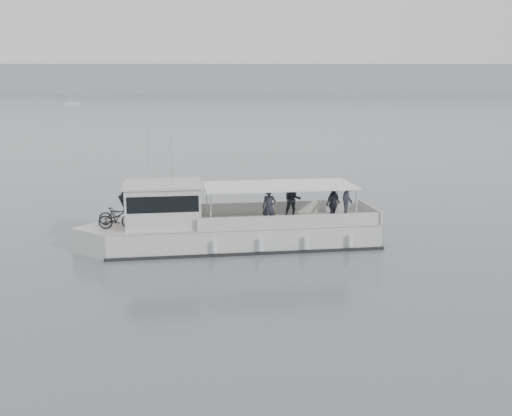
{
  "coord_description": "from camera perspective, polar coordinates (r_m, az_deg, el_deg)",
  "views": [
    {
      "loc": [
        -1.28,
        -21.17,
        6.46
      ],
      "look_at": [
        -1.02,
        1.84,
        1.6
      ],
      "focal_mm": 40.0,
      "sensor_mm": 36.0,
      "label": 1
    }
  ],
  "objects": [
    {
      "name": "ground",
      "position": [
        22.17,
        2.7,
        -5.03
      ],
      "size": [
        1400.0,
        1400.0,
        0.0
      ],
      "primitive_type": "plane",
      "color": "#566065",
      "rests_on": "ground"
    },
    {
      "name": "headland",
      "position": [
        581.22,
        -0.54,
        12.66
      ],
      "size": [
        1400.0,
        90.0,
        28.0
      ],
      "primitive_type": "cube",
      "color": "#939EA8",
      "rests_on": "ground"
    },
    {
      "name": "tour_boat",
      "position": [
        23.57,
        -3.84,
        -1.85
      ],
      "size": [
        12.59,
        4.54,
        5.24
      ],
      "rotation": [
        0.0,
        0.0,
        0.14
      ],
      "color": "silver",
      "rests_on": "ground"
    },
    {
      "name": "moored_fleet",
      "position": [
        216.29,
        -8.71,
        10.17
      ],
      "size": [
        421.41,
        266.08,
        10.0
      ],
      "color": "silver",
      "rests_on": "ground"
    }
  ]
}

